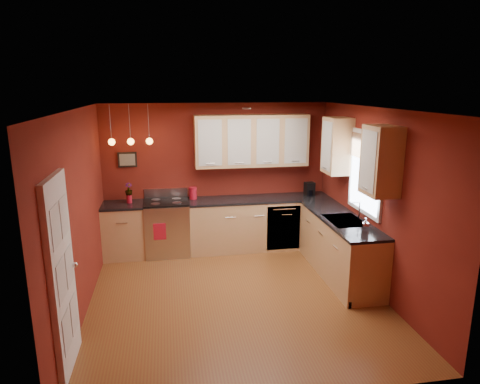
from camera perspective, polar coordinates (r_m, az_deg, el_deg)
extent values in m
plane|color=brown|center=(6.20, -0.55, -13.75)|extent=(4.20, 4.20, 0.00)
cube|color=beige|center=(5.49, -0.61, 11.02)|extent=(4.00, 4.20, 0.02)
cube|color=maroon|center=(7.73, -3.09, 2.12)|extent=(4.00, 0.02, 2.60)
cube|color=maroon|center=(3.78, 4.66, -10.83)|extent=(4.00, 0.02, 2.60)
cube|color=maroon|center=(5.75, -20.68, -2.93)|extent=(0.02, 4.20, 2.60)
cube|color=maroon|center=(6.33, 17.58, -1.17)|extent=(0.02, 4.20, 2.60)
cube|color=tan|center=(7.65, -15.14, -5.08)|extent=(0.70, 0.60, 0.90)
cube|color=tan|center=(7.78, 2.61, -4.27)|extent=(2.54, 0.60, 0.90)
cube|color=tan|center=(6.85, 13.09, -7.21)|extent=(0.60, 2.10, 0.90)
cube|color=black|center=(7.52, -15.37, -1.69)|extent=(0.70, 0.62, 0.04)
cube|color=black|center=(7.65, 2.65, -0.92)|extent=(2.54, 0.62, 0.04)
cube|color=black|center=(6.70, 13.31, -3.45)|extent=(0.62, 2.10, 0.04)
cube|color=#BBBBC0|center=(7.61, -9.65, -4.81)|extent=(0.76, 0.64, 0.92)
cube|color=black|center=(7.32, -9.64, -5.40)|extent=(0.55, 0.02, 0.32)
cylinder|color=#BBBBC0|center=(7.24, -9.72, -3.64)|extent=(0.60, 0.02, 0.02)
cube|color=black|center=(7.47, -9.80, -1.35)|extent=(0.76, 0.60, 0.03)
cylinder|color=gray|center=(7.34, -11.21, -1.55)|extent=(0.16, 0.16, 0.01)
cylinder|color=gray|center=(7.33, -8.40, -1.43)|extent=(0.16, 0.16, 0.01)
cylinder|color=gray|center=(7.61, -11.17, -0.99)|extent=(0.16, 0.16, 0.01)
cylinder|color=gray|center=(7.61, -8.46, -0.88)|extent=(0.16, 0.16, 0.01)
cube|color=#BBBBC0|center=(7.74, -9.84, -0.10)|extent=(0.76, 0.04, 0.16)
cube|color=#BBBBC0|center=(7.60, 5.82, -4.78)|extent=(0.60, 0.02, 0.80)
cube|color=gray|center=(6.57, 13.82, -3.88)|extent=(0.50, 0.70, 0.05)
cube|color=black|center=(6.72, 13.24, -3.53)|extent=(0.42, 0.30, 0.02)
cube|color=black|center=(6.43, 14.41, -4.41)|extent=(0.42, 0.30, 0.02)
cylinder|color=silver|center=(6.62, 15.65, -2.38)|extent=(0.02, 0.02, 0.28)
cylinder|color=silver|center=(6.55, 15.17, -1.33)|extent=(0.16, 0.02, 0.02)
cube|color=white|center=(6.51, 16.45, 2.47)|extent=(0.04, 1.02, 1.22)
cube|color=white|center=(6.50, 16.33, 2.47)|extent=(0.01, 0.90, 1.10)
cube|color=#896244|center=(6.44, 16.44, 5.69)|extent=(0.02, 0.96, 0.36)
cube|color=white|center=(4.73, -22.65, -10.28)|extent=(0.06, 0.82, 2.05)
cube|color=silver|center=(4.36, -23.41, -4.31)|extent=(0.00, 0.28, 0.40)
cube|color=silver|center=(4.70, -22.43, -2.96)|extent=(0.00, 0.28, 0.40)
cube|color=silver|center=(4.56, -22.73, -10.90)|extent=(0.00, 0.28, 0.40)
cube|color=silver|center=(4.88, -21.82, -9.16)|extent=(0.00, 0.28, 0.40)
cube|color=silver|center=(4.80, -22.09, -16.89)|extent=(0.00, 0.28, 0.40)
cube|color=silver|center=(5.11, -21.25, -14.86)|extent=(0.00, 0.28, 0.40)
sphere|color=silver|center=(5.03, -21.15, -9.02)|extent=(0.06, 0.06, 0.06)
cube|color=tan|center=(7.55, 1.56, 6.85)|extent=(2.00, 0.35, 0.90)
cube|color=tan|center=(6.41, 15.29, 5.11)|extent=(0.35, 1.95, 0.90)
cube|color=black|center=(7.63, -14.78, 4.19)|extent=(0.32, 0.03, 0.26)
cylinder|color=gray|center=(7.24, -16.90, 8.75)|extent=(0.01, 0.01, 0.60)
sphere|color=#FFA53F|center=(7.27, -16.74, 6.40)|extent=(0.11, 0.11, 0.11)
cylinder|color=gray|center=(7.21, -14.51, 8.89)|extent=(0.01, 0.01, 0.60)
sphere|color=#FFA53F|center=(7.24, -14.37, 6.53)|extent=(0.11, 0.11, 0.11)
cylinder|color=gray|center=(7.19, -12.10, 9.01)|extent=(0.01, 0.01, 0.60)
sphere|color=#FFA53F|center=(7.22, -11.98, 6.64)|extent=(0.11, 0.11, 0.11)
cylinder|color=#B31326|center=(7.58, -6.29, -0.21)|extent=(0.13, 0.13, 0.20)
cylinder|color=#B31326|center=(7.56, -6.31, 0.57)|extent=(0.14, 0.14, 0.02)
cylinder|color=#B31326|center=(7.53, -14.55, -0.88)|extent=(0.09, 0.09, 0.14)
imported|color=#B31326|center=(7.49, -14.63, 0.33)|extent=(0.16, 0.16, 0.22)
cube|color=black|center=(7.88, 9.24, 0.41)|extent=(0.19, 0.16, 0.24)
cylinder|color=black|center=(7.85, 9.34, -0.14)|extent=(0.11, 0.11, 0.11)
imported|color=silver|center=(6.08, 16.37, -4.25)|extent=(0.11, 0.11, 0.20)
cube|color=#B31326|center=(7.28, -10.66, -5.22)|extent=(0.21, 0.01, 0.28)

